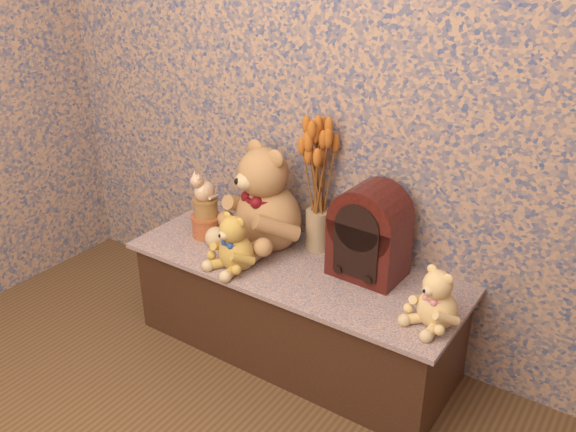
% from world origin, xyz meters
% --- Properties ---
extents(display_shelf, '(1.43, 0.54, 0.44)m').
position_xyz_m(display_shelf, '(0.00, 1.24, 0.22)').
color(display_shelf, '#35476C').
rests_on(display_shelf, ground).
extents(teddy_large, '(0.53, 0.58, 0.49)m').
position_xyz_m(teddy_large, '(-0.19, 1.33, 0.68)').
color(teddy_large, '#A56E40').
rests_on(teddy_large, display_shelf).
extents(teddy_medium, '(0.25, 0.28, 0.25)m').
position_xyz_m(teddy_medium, '(-0.19, 1.09, 0.57)').
color(teddy_medium, '#C48C37').
rests_on(teddy_medium, display_shelf).
extents(teddy_small, '(0.26, 0.28, 0.24)m').
position_xyz_m(teddy_small, '(0.64, 1.17, 0.56)').
color(teddy_small, '#E3BB6B').
rests_on(teddy_small, display_shelf).
extents(cathedral_radio, '(0.29, 0.21, 0.39)m').
position_xyz_m(cathedral_radio, '(0.28, 1.34, 0.63)').
color(cathedral_radio, '#3D100B').
rests_on(cathedral_radio, display_shelf).
extents(ceramic_vase, '(0.14, 0.14, 0.18)m').
position_xyz_m(ceramic_vase, '(0.00, 1.41, 0.53)').
color(ceramic_vase, tan).
rests_on(ceramic_vase, display_shelf).
extents(dried_stalks, '(0.25, 0.25, 0.40)m').
position_xyz_m(dried_stalks, '(0.00, 1.41, 0.81)').
color(dried_stalks, '#C2601F').
rests_on(dried_stalks, ceramic_vase).
extents(biscuit_tin_lower, '(0.14, 0.14, 0.10)m').
position_xyz_m(biscuit_tin_lower, '(-0.47, 1.23, 0.49)').
color(biscuit_tin_lower, '#CE813C').
rests_on(biscuit_tin_lower, display_shelf).
extents(biscuit_tin_upper, '(0.13, 0.13, 0.08)m').
position_xyz_m(biscuit_tin_upper, '(-0.47, 1.23, 0.58)').
color(biscuit_tin_upper, tan).
rests_on(biscuit_tin_upper, biscuit_tin_lower).
extents(cat_figurine, '(0.13, 0.14, 0.14)m').
position_xyz_m(cat_figurine, '(-0.47, 1.23, 0.69)').
color(cat_figurine, silver).
rests_on(cat_figurine, biscuit_tin_upper).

